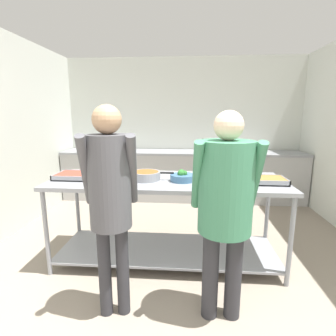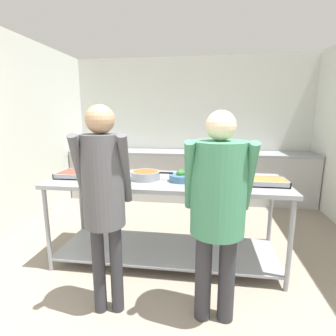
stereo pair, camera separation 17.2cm
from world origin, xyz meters
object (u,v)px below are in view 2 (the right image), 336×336
(guest_serving_left, at_px, (104,189))
(guest_serving_right, at_px, (218,199))
(serving_tray_greens, at_px, (80,174))
(sauce_pan, at_px, (145,175))
(water_bottle, at_px, (210,146))
(serving_tray_vegetables, at_px, (264,182))
(serving_tray_roast, at_px, (216,174))
(broccoli_bowl, at_px, (181,177))
(plate_stack, at_px, (107,179))

(guest_serving_left, height_order, guest_serving_right, guest_serving_left)
(guest_serving_left, bearing_deg, serving_tray_greens, 126.59)
(sauce_pan, height_order, water_bottle, water_bottle)
(sauce_pan, distance_m, guest_serving_right, 1.04)
(serving_tray_vegetables, distance_m, guest_serving_right, 0.87)
(guest_serving_right, xyz_separation_m, water_bottle, (-0.01, 3.01, 0.03))
(serving_tray_greens, distance_m, serving_tray_roast, 1.50)
(sauce_pan, bearing_deg, serving_tray_vegetables, -1.37)
(serving_tray_greens, distance_m, guest_serving_right, 1.64)
(broccoli_bowl, height_order, guest_serving_left, guest_serving_left)
(plate_stack, bearing_deg, water_bottle, 65.79)
(sauce_pan, distance_m, water_bottle, 2.36)
(serving_tray_vegetables, distance_m, guest_serving_left, 1.53)
(broccoli_bowl, bearing_deg, serving_tray_roast, 38.17)
(serving_tray_roast, bearing_deg, serving_tray_vegetables, -32.99)
(sauce_pan, relative_size, water_bottle, 1.88)
(plate_stack, xyz_separation_m, sauce_pan, (0.37, 0.12, 0.03))
(plate_stack, xyz_separation_m, broccoli_bowl, (0.75, 0.10, 0.02))
(plate_stack, xyz_separation_m, serving_tray_roast, (1.11, 0.39, 0.01))
(guest_serving_right, bearing_deg, broccoli_bowl, 114.43)
(broccoli_bowl, bearing_deg, plate_stack, -172.25)
(guest_serving_right, bearing_deg, serving_tray_greens, 151.90)
(serving_tray_greens, height_order, plate_stack, serving_tray_greens)
(sauce_pan, relative_size, guest_serving_right, 0.27)
(plate_stack, relative_size, broccoli_bowl, 0.92)
(guest_serving_right, distance_m, water_bottle, 3.01)
(plate_stack, bearing_deg, serving_tray_vegetables, 3.47)
(serving_tray_vegetables, relative_size, guest_serving_right, 0.26)
(broccoli_bowl, bearing_deg, sauce_pan, 176.83)
(broccoli_bowl, xyz_separation_m, guest_serving_right, (0.33, -0.73, 0.02))
(plate_stack, xyz_separation_m, guest_serving_left, (0.23, -0.67, 0.10))
(serving_tray_roast, relative_size, serving_tray_vegetables, 0.95)
(serving_tray_greens, height_order, sauce_pan, sauce_pan)
(serving_tray_greens, xyz_separation_m, water_bottle, (1.44, 2.23, 0.07))
(guest_serving_left, bearing_deg, serving_tray_roast, 50.11)
(serving_tray_greens, height_order, broccoli_bowl, broccoli_bowl)
(serving_tray_vegetables, height_order, water_bottle, water_bottle)
(plate_stack, xyz_separation_m, guest_serving_right, (1.08, -0.63, 0.05))
(plate_stack, distance_m, sauce_pan, 0.39)
(sauce_pan, height_order, broccoli_bowl, broccoli_bowl)
(plate_stack, relative_size, guest_serving_left, 0.14)
(plate_stack, relative_size, guest_serving_right, 0.14)
(water_bottle, bearing_deg, guest_serving_left, -105.42)
(sauce_pan, distance_m, serving_tray_roast, 0.78)
(serving_tray_greens, distance_m, broccoli_bowl, 1.12)
(plate_stack, bearing_deg, broccoli_bowl, 7.75)
(sauce_pan, distance_m, broccoli_bowl, 0.38)
(serving_tray_roast, bearing_deg, sauce_pan, -160.39)
(broccoli_bowl, bearing_deg, guest_serving_right, -65.57)
(serving_tray_greens, height_order, guest_serving_left, guest_serving_left)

